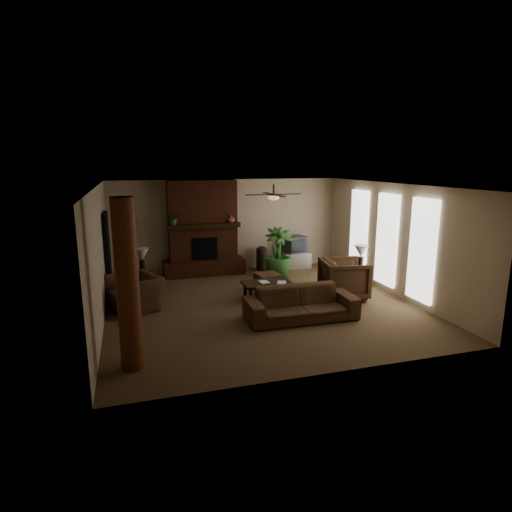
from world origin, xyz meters
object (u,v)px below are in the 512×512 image
object	(u,v)px
sofa	(301,298)
floor_vase	(262,257)
coffee_table	(267,284)
log_column	(128,286)
lamp_left	(142,256)
armchair_right	(344,277)
side_table_left	(143,284)
ottoman	(268,281)
tv_stand	(296,260)
lamp_right	(361,253)
side_table_right	(357,279)
armchair_left	(134,287)
floor_plant	(278,263)

from	to	relation	value
sofa	floor_vase	xyz separation A→B (m)	(0.46, 4.29, -0.03)
coffee_table	floor_vase	xyz separation A→B (m)	(0.72, 2.77, 0.06)
log_column	lamp_left	world-z (taller)	log_column
log_column	armchair_right	xyz separation A→B (m)	(5.08, 2.31, -0.86)
log_column	side_table_left	size ratio (longest dim) A/B	5.09
ottoman	side_table_left	world-z (taller)	side_table_left
ottoman	side_table_left	size ratio (longest dim) A/B	1.09
tv_stand	lamp_right	bearing A→B (deg)	-72.52
coffee_table	tv_stand	xyz separation A→B (m)	(1.88, 2.77, -0.12)
side_table_right	ottoman	bearing A→B (deg)	161.70
ottoman	lamp_right	bearing A→B (deg)	-19.42
armchair_right	side_table_left	distance (m)	5.07
armchair_left	tv_stand	distance (m)	5.65
log_column	lamp_right	world-z (taller)	log_column
lamp_right	sofa	bearing A→B (deg)	-146.20
armchair_right	floor_vase	bearing A→B (deg)	28.88
side_table_left	lamp_left	bearing A→B (deg)	49.73
armchair_left	coffee_table	size ratio (longest dim) A/B	0.98
side_table_left	lamp_right	world-z (taller)	lamp_right
armchair_right	side_table_left	xyz separation A→B (m)	(-4.76, 1.71, -0.26)
lamp_right	coffee_table	bearing A→B (deg)	-179.40
tv_stand	floor_vase	xyz separation A→B (m)	(-1.16, -0.00, 0.18)
floor_vase	lamp_left	world-z (taller)	lamp_left
floor_plant	side_table_right	bearing A→B (deg)	-48.59
floor_plant	tv_stand	bearing A→B (deg)	43.06
lamp_left	floor_plant	bearing A→B (deg)	9.34
ottoman	side_table_right	size ratio (longest dim) A/B	1.09
log_column	floor_plant	bearing A→B (deg)	48.22
sofa	floor_plant	bearing A→B (deg)	79.80
tv_stand	side_table_right	size ratio (longest dim) A/B	1.55
log_column	lamp_left	size ratio (longest dim) A/B	4.31
armchair_right	lamp_left	xyz separation A→B (m)	(-4.74, 1.73, 0.46)
log_column	side_table_right	world-z (taller)	log_column
armchair_left	side_table_left	distance (m)	1.09
sofa	side_table_right	world-z (taller)	sofa
coffee_table	side_table_right	xyz separation A→B (m)	(2.54, 0.09, -0.10)
floor_plant	side_table_left	xyz separation A→B (m)	(-3.86, -0.65, -0.13)
armchair_left	ottoman	xyz separation A→B (m)	(3.45, 0.62, -0.32)
lamp_right	ottoman	bearing A→B (deg)	160.58
coffee_table	lamp_right	bearing A→B (deg)	0.60
armchair_left	lamp_right	world-z (taller)	lamp_right
lamp_right	floor_plant	bearing A→B (deg)	131.01
coffee_table	lamp_right	xyz separation A→B (m)	(2.56, 0.03, 0.63)
armchair_right	coffee_table	size ratio (longest dim) A/B	0.90
armchair_right	tv_stand	bearing A→B (deg)	9.11
ottoman	floor_vase	xyz separation A→B (m)	(0.42, 1.95, 0.23)
coffee_table	tv_stand	world-z (taller)	tv_stand
armchair_left	armchair_right	xyz separation A→B (m)	(5.00, -0.67, 0.02)
side_table_left	side_table_right	xyz separation A→B (m)	(5.46, -1.16, 0.00)
sofa	tv_stand	size ratio (longest dim) A/B	2.79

